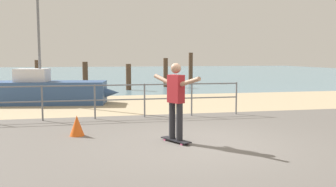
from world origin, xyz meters
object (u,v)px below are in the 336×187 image
object	(u,v)px
skateboard	(176,140)
traffic_cone	(77,126)
skateboarder	(176,97)
sailboat	(53,91)

from	to	relation	value
skateboard	traffic_cone	xyz separation A→B (m)	(-2.12, 1.12, 0.18)
skateboarder	traffic_cone	world-z (taller)	skateboarder
sailboat	skateboard	world-z (taller)	sailboat
sailboat	traffic_cone	bearing A→B (deg)	-79.59
skateboard	skateboarder	distance (m)	0.95
sailboat	skateboarder	bearing A→B (deg)	-66.00
sailboat	traffic_cone	size ratio (longest dim) A/B	10.14
skateboard	traffic_cone	world-z (taller)	traffic_cone
skateboarder	traffic_cone	xyz separation A→B (m)	(-2.12, 1.12, -0.77)
skateboarder	traffic_cone	distance (m)	2.51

